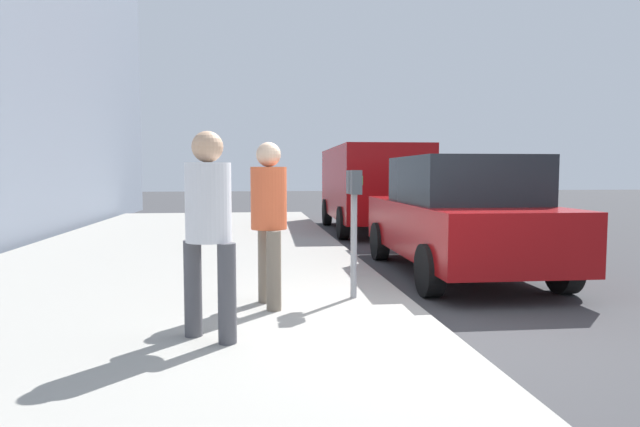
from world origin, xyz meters
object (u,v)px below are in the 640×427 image
pedestrian_bystander (209,219)px  pedestrian_at_meter (269,211)px  parked_van_far (370,183)px  parking_meter (354,206)px  parked_sedan_near (459,215)px

pedestrian_bystander → pedestrian_at_meter: bearing=12.0°
parked_van_far → pedestrian_bystander: bearing=159.9°
parked_van_far → parking_meter: bearing=166.3°
parking_meter → pedestrian_at_meter: pedestrian_at_meter is taller
pedestrian_at_meter → parked_van_far: bearing=58.5°
parking_meter → pedestrian_bystander: (-1.33, 1.46, -0.01)m
pedestrian_bystander → parking_meter: bearing=-9.6°
parked_sedan_near → parked_van_far: size_ratio=0.84×
parked_sedan_near → parked_van_far: (6.12, -0.00, 0.36)m
parking_meter → pedestrian_at_meter: size_ratio=0.83×
pedestrian_at_meter → pedestrian_bystander: size_ratio=0.98×
parking_meter → pedestrian_at_meter: (-0.26, 0.94, -0.03)m
pedestrian_bystander → parked_sedan_near: 4.72m
pedestrian_at_meter → parked_van_far: (8.29, -2.90, 0.12)m
parked_van_far → pedestrian_at_meter: bearing=160.7°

